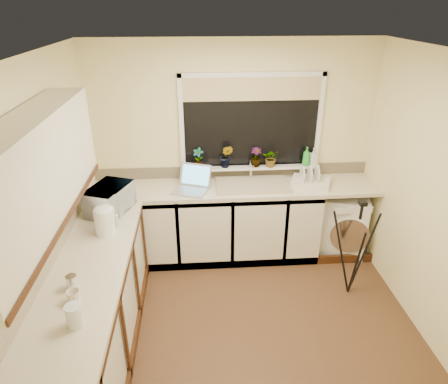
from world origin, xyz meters
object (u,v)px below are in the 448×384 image
cup_back (326,180)px  plant_c (256,157)px  glass_jug (74,316)px  cup_left (74,296)px  soap_bottle_green (306,156)px  laptop (192,184)px  microwave (109,199)px  washing_machine (342,222)px  plant_d (271,158)px  plant_a (198,158)px  plant_b (226,156)px  tripod (355,249)px  kettle (105,222)px  dish_rack (311,182)px  soap_bottle_clear (313,157)px  steel_jar (72,282)px

cup_back → plant_c: bearing=164.1°
glass_jug → cup_left: glass_jug is taller
soap_bottle_green → cup_left: (-2.14, -2.00, -0.22)m
laptop → microwave: bearing=-130.2°
washing_machine → plant_d: (-0.87, 0.18, 0.78)m
plant_c → glass_jug: bearing=-123.5°
cup_back → soap_bottle_green: bearing=133.2°
cup_left → plant_a: bearing=66.0°
plant_b → cup_back: plant_b is taller
tripod → glass_jug: tripod is taller
kettle → soap_bottle_green: soap_bottle_green is taller
glass_jug → soap_bottle_green: 3.05m
dish_rack → cup_left: cup_left is taller
tripod → glass_jug: bearing=-172.1°
cup_left → plant_d: bearing=49.0°
dish_rack → plant_c: size_ratio=1.88×
plant_c → laptop: bearing=-161.0°
plant_a → soap_bottle_clear: 1.33m
soap_bottle_green → cup_back: size_ratio=1.96×
laptop → steel_jar: laptop is taller
glass_jug → steel_jar: 0.39m
soap_bottle_green → dish_rack: bearing=-86.9°
kettle → plant_d: size_ratio=1.12×
steel_jar → plant_b: 2.26m
cup_left → cup_back: bearing=37.4°
glass_jug → steel_jar: bearing=107.9°
plant_a → soap_bottle_clear: size_ratio=1.23×
washing_machine → glass_jug: bearing=-124.8°
microwave → cup_left: 1.32m
tripod → cup_back: (-0.09, 0.79, 0.41)m
washing_machine → laptop: 1.87m
plant_b → cup_left: 2.35m
microwave → soap_bottle_clear: size_ratio=2.45×
steel_jar → cup_left: 0.15m
glass_jug → steel_jar: size_ratio=1.43×
soap_bottle_clear → plant_b: bearing=-179.0°
kettle → glass_jug: kettle is taller
cup_back → kettle: bearing=-158.5°
glass_jug → plant_a: plant_a is taller
dish_rack → glass_jug: bearing=-115.3°
washing_machine → microwave: 2.71m
tripod → steel_jar: (-2.48, -0.86, 0.42)m
washing_machine → soap_bottle_green: soap_bottle_green is taller
plant_c → soap_bottle_green: bearing=-1.3°
microwave → steel_jar: bearing=-161.8°
plant_b → soap_bottle_green: plant_b is taller
cup_back → glass_jug: bearing=-138.3°
washing_machine → dish_rack: size_ratio=1.79×
soap_bottle_green → washing_machine: bearing=-23.0°
washing_machine → kettle: bearing=-143.9°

